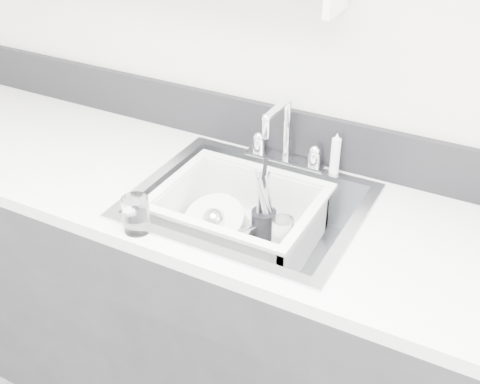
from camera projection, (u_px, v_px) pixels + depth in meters
The scene contains 12 objects.
counter_run at pixel (247, 319), 1.95m from camera, with size 3.20×0.62×0.92m.
backsplash at pixel (292, 134), 1.88m from camera, with size 3.20×0.02×0.16m, color black.
sink at pixel (248, 227), 1.75m from camera, with size 0.64×0.52×0.20m, color silver, non-canonical shape.
faucet at pixel (285, 146), 1.85m from camera, with size 0.26×0.18×0.23m.
side_sprayer at pixel (335, 154), 1.79m from camera, with size 0.03×0.03×0.14m, color white.
wash_tub at pixel (239, 219), 1.76m from camera, with size 0.46×0.37×0.18m, color white, non-canonical shape.
plate_stack at pixel (216, 227), 1.82m from camera, with size 0.23×0.22×0.09m.
utensil_cup at pixel (264, 222), 1.78m from camera, with size 0.07×0.07×0.25m.
ladle at pixel (230, 234), 1.76m from camera, with size 0.27×0.10×0.08m, color silver, non-canonical shape.
tumbler_in_tub at pixel (282, 232), 1.75m from camera, with size 0.06×0.06×0.09m, color white.
tumbler_counter at pixel (136, 214), 1.56m from camera, with size 0.07×0.07×0.10m, color white.
bowl_small at pixel (260, 261), 1.69m from camera, with size 0.11×0.11×0.03m, color white.
Camera 1 is at (0.64, -0.07, 1.86)m, focal length 45.00 mm.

